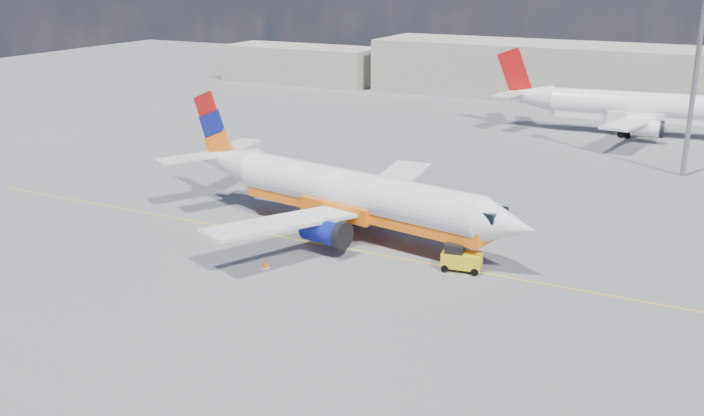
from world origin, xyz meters
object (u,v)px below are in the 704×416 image
at_px(main_jet, 346,193).
at_px(second_jet, 636,107).
at_px(gse_tug, 460,258).
at_px(traffic_cone, 265,264).

relative_size(main_jet, second_jet, 0.98).
bearing_deg(gse_tug, traffic_cone, -163.13).
bearing_deg(main_jet, traffic_cone, -89.99).
bearing_deg(traffic_cone, gse_tug, 25.52).
height_order(main_jet, traffic_cone, main_jet).
bearing_deg(traffic_cone, main_jet, 79.68).
relative_size(second_jet, gse_tug, 11.69).
distance_m(main_jet, traffic_cone, 9.19).
xyz_separation_m(main_jet, traffic_cone, (-1.57, -8.60, -2.84)).
height_order(main_jet, gse_tug, main_jet).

